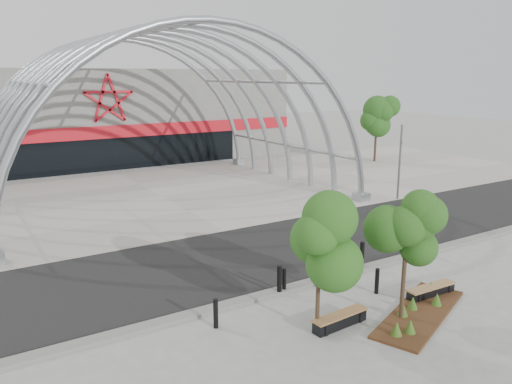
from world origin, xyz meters
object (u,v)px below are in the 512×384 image
(signal_pole, at_px, (400,161))
(bench_1, at_px, (431,292))
(street_tree_1, at_px, (407,233))
(street_tree_0, at_px, (320,241))
(bench_0, at_px, (340,320))
(bollard_2, at_px, (284,280))

(signal_pole, distance_m, bench_1, 14.34)
(street_tree_1, bearing_deg, signal_pole, 43.29)
(street_tree_0, distance_m, bench_0, 2.76)
(signal_pole, height_order, bench_1, signal_pole)
(street_tree_1, relative_size, bench_0, 1.96)
(street_tree_1, distance_m, bench_1, 3.42)
(bench_0, height_order, bollard_2, bollard_2)
(street_tree_1, bearing_deg, street_tree_0, 163.05)
(bench_0, relative_size, bollard_2, 2.27)
(bench_0, distance_m, bench_1, 4.04)
(signal_pole, height_order, bollard_2, signal_pole)
(street_tree_0, bearing_deg, bench_1, -2.71)
(street_tree_1, height_order, bench_1, street_tree_1)
(signal_pole, height_order, bench_0, signal_pole)
(street_tree_1, relative_size, bollard_2, 4.46)
(bench_1, relative_size, bollard_2, 2.30)
(street_tree_0, bearing_deg, street_tree_1, -16.95)
(signal_pole, distance_m, bollard_2, 15.67)
(signal_pole, xyz_separation_m, bench_1, (-9.59, -10.43, -2.20))
(street_tree_1, height_order, bench_0, street_tree_1)
(signal_pole, relative_size, bollard_2, 5.21)
(bench_1, xyz_separation_m, bollard_2, (-4.07, 3.00, 0.24))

